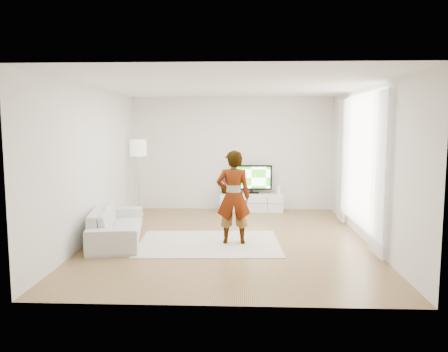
{
  "coord_description": "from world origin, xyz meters",
  "views": [
    {
      "loc": [
        0.24,
        -7.9,
        2.11
      ],
      "look_at": [
        -0.1,
        0.4,
        1.14
      ],
      "focal_mm": 35.0,
      "sensor_mm": 36.0,
      "label": 1
    }
  ],
  "objects_px": {
    "player": "(233,197)",
    "media_console": "(251,202)",
    "television": "(251,178)",
    "sofa": "(117,224)",
    "rug": "(209,243)",
    "floor_lamp": "(138,151)"
  },
  "relations": [
    {
      "from": "player",
      "to": "rug",
      "type": "bearing_deg",
      "value": 1.13
    },
    {
      "from": "television",
      "to": "floor_lamp",
      "type": "distance_m",
      "value": 2.81
    },
    {
      "from": "player",
      "to": "floor_lamp",
      "type": "distance_m",
      "value": 3.49
    },
    {
      "from": "television",
      "to": "floor_lamp",
      "type": "bearing_deg",
      "value": -169.1
    },
    {
      "from": "media_console",
      "to": "rug",
      "type": "relative_size",
      "value": 0.62
    },
    {
      "from": "floor_lamp",
      "to": "sofa",
      "type": "bearing_deg",
      "value": -86.2
    },
    {
      "from": "television",
      "to": "rug",
      "type": "height_order",
      "value": "television"
    },
    {
      "from": "media_console",
      "to": "television",
      "type": "xyz_separation_m",
      "value": [
        -0.0,
        0.03,
        0.6
      ]
    },
    {
      "from": "television",
      "to": "sofa",
      "type": "height_order",
      "value": "television"
    },
    {
      "from": "television",
      "to": "sofa",
      "type": "xyz_separation_m",
      "value": [
        -2.52,
        -2.96,
        -0.5
      ]
    },
    {
      "from": "media_console",
      "to": "player",
      "type": "distance_m",
      "value": 3.12
    },
    {
      "from": "rug",
      "to": "sofa",
      "type": "relative_size",
      "value": 1.17
    },
    {
      "from": "rug",
      "to": "media_console",
      "type": "bearing_deg",
      "value": 74.93
    },
    {
      "from": "player",
      "to": "sofa",
      "type": "xyz_separation_m",
      "value": [
        -2.13,
        0.1,
        -0.53
      ]
    },
    {
      "from": "media_console",
      "to": "rug",
      "type": "bearing_deg",
      "value": -105.07
    },
    {
      "from": "player",
      "to": "media_console",
      "type": "bearing_deg",
      "value": -99.02
    },
    {
      "from": "rug",
      "to": "player",
      "type": "distance_m",
      "value": 0.94
    },
    {
      "from": "player",
      "to": "sofa",
      "type": "relative_size",
      "value": 0.78
    },
    {
      "from": "rug",
      "to": "player",
      "type": "relative_size",
      "value": 1.5
    },
    {
      "from": "media_console",
      "to": "rug",
      "type": "distance_m",
      "value": 3.17
    },
    {
      "from": "rug",
      "to": "sofa",
      "type": "distance_m",
      "value": 1.73
    },
    {
      "from": "rug",
      "to": "player",
      "type": "xyz_separation_m",
      "value": [
        0.44,
        0.02,
        0.84
      ]
    }
  ]
}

